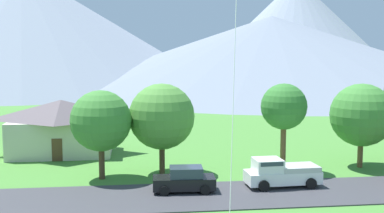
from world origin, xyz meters
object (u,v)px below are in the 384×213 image
object	(u,v)px
tree_left_of_center	(362,115)
tree_near_right	(101,121)
tree_right_of_center	(284,107)
parked_car_black_mid_west	(185,180)
house_left_center	(62,126)
pickup_truck_white_west_side	(281,172)
tree_near_left	(162,117)

from	to	relation	value
tree_left_of_center	tree_near_right	world-z (taller)	tree_left_of_center
tree_right_of_center	parked_car_black_mid_west	bearing A→B (deg)	-150.76
house_left_center	tree_left_of_center	world-z (taller)	tree_left_of_center
tree_left_of_center	pickup_truck_white_west_side	xyz separation A→B (m)	(-8.37, -5.00, -3.30)
tree_near_right	parked_car_black_mid_west	world-z (taller)	tree_near_right
tree_right_of_center	tree_near_right	xyz separation A→B (m)	(-14.16, -0.46, -0.79)
house_left_center	tree_right_of_center	xyz separation A→B (m)	(18.41, -9.10, 2.54)
pickup_truck_white_west_side	tree_right_of_center	bearing A→B (deg)	70.27
tree_left_of_center	tree_right_of_center	world-z (taller)	tree_right_of_center
tree_right_of_center	tree_near_right	distance (m)	14.18
house_left_center	tree_near_right	bearing A→B (deg)	-66.02
parked_car_black_mid_west	tree_right_of_center	bearing A→B (deg)	29.24
tree_near_right	tree_left_of_center	bearing A→B (deg)	3.25
tree_right_of_center	pickup_truck_white_west_side	world-z (taller)	tree_right_of_center
house_left_center	tree_near_left	bearing A→B (deg)	-43.43
parked_car_black_mid_west	pickup_truck_white_west_side	xyz separation A→B (m)	(6.84, 0.42, 0.19)
parked_car_black_mid_west	pickup_truck_white_west_side	distance (m)	6.86
tree_left_of_center	tree_right_of_center	distance (m)	6.93
tree_right_of_center	tree_near_right	world-z (taller)	tree_right_of_center
tree_left_of_center	parked_car_black_mid_west	bearing A→B (deg)	-160.38
tree_left_of_center	parked_car_black_mid_west	size ratio (longest dim) A/B	1.63
tree_left_of_center	pickup_truck_white_west_side	bearing A→B (deg)	-149.15
house_left_center	tree_near_left	world-z (taller)	tree_near_left
pickup_truck_white_west_side	tree_left_of_center	bearing A→B (deg)	30.85
tree_right_of_center	parked_car_black_mid_west	size ratio (longest dim) A/B	1.65
tree_near_right	pickup_truck_white_west_side	bearing A→B (deg)	-16.78
house_left_center	tree_left_of_center	size ratio (longest dim) A/B	1.41
tree_near_left	tree_left_of_center	xyz separation A→B (m)	(16.40, 0.01, -0.14)
tree_left_of_center	tree_right_of_center	bearing A→B (deg)	-173.86
tree_right_of_center	pickup_truck_white_west_side	distance (m)	6.13
house_left_center	tree_near_right	size ratio (longest dim) A/B	1.46
tree_right_of_center	tree_near_left	bearing A→B (deg)	175.63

